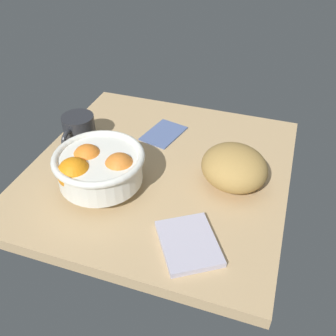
{
  "coord_description": "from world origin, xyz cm",
  "views": [
    {
      "loc": [
        -70.12,
        -25.89,
        59.06
      ],
      "look_at": [
        -5.45,
        -4.09,
        5.0
      ],
      "focal_mm": 40.68,
      "sensor_mm": 36.0,
      "label": 1
    }
  ],
  "objects_px": {
    "fruit_bowl": "(98,167)",
    "napkin_folded": "(164,133)",
    "bread_loaf": "(234,166)",
    "napkin_spare": "(189,243)",
    "mug": "(79,130)"
  },
  "relations": [
    {
      "from": "bread_loaf",
      "to": "mug",
      "type": "relative_size",
      "value": 1.26
    },
    {
      "from": "bread_loaf",
      "to": "napkin_folded",
      "type": "bearing_deg",
      "value": 57.36
    },
    {
      "from": "fruit_bowl",
      "to": "napkin_spare",
      "type": "xyz_separation_m",
      "value": [
        -0.1,
        -0.24,
        -0.06
      ]
    },
    {
      "from": "bread_loaf",
      "to": "napkin_spare",
      "type": "height_order",
      "value": "bread_loaf"
    },
    {
      "from": "fruit_bowl",
      "to": "mug",
      "type": "xyz_separation_m",
      "value": [
        0.16,
        0.14,
        -0.02
      ]
    },
    {
      "from": "bread_loaf",
      "to": "napkin_folded",
      "type": "height_order",
      "value": "bread_loaf"
    },
    {
      "from": "fruit_bowl",
      "to": "napkin_folded",
      "type": "bearing_deg",
      "value": -13.54
    },
    {
      "from": "fruit_bowl",
      "to": "mug",
      "type": "height_order",
      "value": "fruit_bowl"
    },
    {
      "from": "fruit_bowl",
      "to": "bread_loaf",
      "type": "relative_size",
      "value": 1.31
    },
    {
      "from": "napkin_spare",
      "to": "fruit_bowl",
      "type": "bearing_deg",
      "value": 67.65
    },
    {
      "from": "fruit_bowl",
      "to": "napkin_folded",
      "type": "height_order",
      "value": "fruit_bowl"
    },
    {
      "from": "mug",
      "to": "fruit_bowl",
      "type": "bearing_deg",
      "value": -138.14
    },
    {
      "from": "fruit_bowl",
      "to": "bread_loaf",
      "type": "bearing_deg",
      "value": -67.21
    },
    {
      "from": "mug",
      "to": "napkin_folded",
      "type": "bearing_deg",
      "value": -62.01
    },
    {
      "from": "napkin_folded",
      "to": "mug",
      "type": "xyz_separation_m",
      "value": [
        -0.11,
        0.2,
        0.03
      ]
    }
  ]
}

